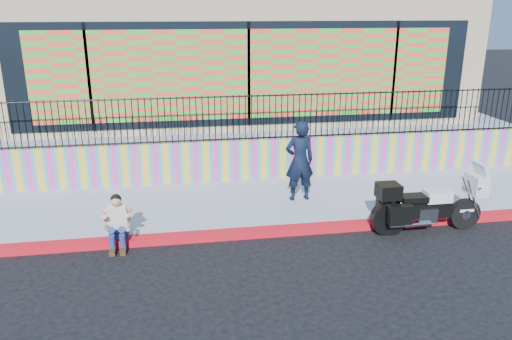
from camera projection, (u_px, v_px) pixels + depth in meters
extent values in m
plane|color=black|center=(278.00, 234.00, 10.59)|extent=(90.00, 90.00, 0.00)
cube|color=red|center=(278.00, 231.00, 10.56)|extent=(16.00, 0.30, 0.15)
cube|color=#8B93A7|center=(264.00, 203.00, 12.11)|extent=(16.00, 3.00, 0.15)
cube|color=#E63CA2|center=(254.00, 159.00, 13.42)|extent=(16.00, 0.20, 1.10)
cube|color=#8B93A7|center=(232.00, 122.00, 18.23)|extent=(16.00, 10.00, 1.25)
cube|color=tan|center=(232.00, 48.00, 17.23)|extent=(14.00, 8.00, 4.00)
cube|color=black|center=(249.00, 75.00, 13.58)|extent=(12.60, 0.04, 2.80)
cube|color=#F14F35|center=(249.00, 75.00, 13.55)|extent=(11.48, 0.02, 2.40)
cylinder|color=black|center=(464.00, 214.00, 10.77)|extent=(0.68, 0.14, 0.68)
cylinder|color=black|center=(388.00, 219.00, 10.51)|extent=(0.68, 0.14, 0.68)
cube|color=black|center=(428.00, 209.00, 10.59)|extent=(0.97, 0.29, 0.35)
cube|color=silver|center=(425.00, 213.00, 10.61)|extent=(0.41, 0.35, 0.31)
cube|color=silver|center=(437.00, 196.00, 10.53)|extent=(0.56, 0.33, 0.25)
cube|color=black|center=(413.00, 198.00, 10.45)|extent=(0.56, 0.35, 0.12)
cube|color=silver|center=(477.00, 184.00, 10.60)|extent=(0.31, 0.53, 0.43)
cube|color=silver|center=(480.00, 170.00, 10.50)|extent=(0.19, 0.47, 0.35)
cube|color=black|center=(388.00, 191.00, 10.30)|extent=(0.45, 0.43, 0.31)
cube|color=black|center=(400.00, 215.00, 10.16)|extent=(0.49, 0.18, 0.41)
cube|color=black|center=(388.00, 203.00, 10.74)|extent=(0.49, 0.18, 0.41)
cube|color=silver|center=(465.00, 209.00, 10.74)|extent=(0.33, 0.16, 0.06)
imported|color=black|center=(300.00, 161.00, 11.83)|extent=(0.74, 0.51, 1.94)
cube|color=navy|center=(119.00, 233.00, 10.10)|extent=(0.36, 0.28, 0.18)
cube|color=silver|center=(118.00, 217.00, 9.96)|extent=(0.38, 0.27, 0.54)
sphere|color=tan|center=(116.00, 201.00, 9.81)|extent=(0.21, 0.21, 0.21)
cube|color=#472814|center=(113.00, 251.00, 9.73)|extent=(0.11, 0.26, 0.10)
cube|color=#472814|center=(123.00, 251.00, 9.76)|extent=(0.11, 0.26, 0.10)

